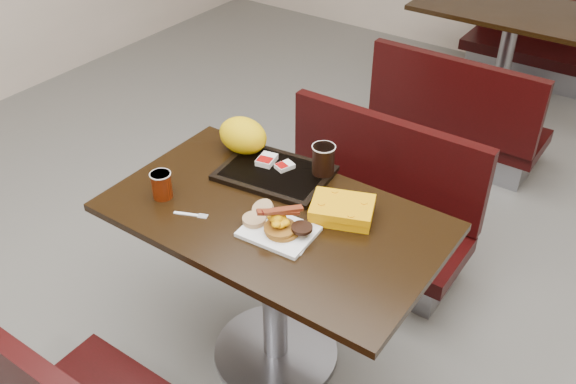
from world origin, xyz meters
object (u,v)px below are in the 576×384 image
Objects in this scene: hashbrown_sleeve_right at (285,166)px; clamshell at (342,210)px; bench_near_n at (363,205)px; tray at (275,173)px; fork at (186,214)px; coffee_cup_far at (323,160)px; table_far at (504,63)px; knife at (309,241)px; table_near at (275,290)px; bench_far_s at (463,106)px; coffee_cup_near at (162,185)px; pancake_stack at (282,229)px; bench_far_n at (536,33)px; paper_bag at (243,135)px; platter at (279,232)px; hashbrown_sleeve_left at (267,160)px.

clamshell is at bearing 1.11° from hashbrown_sleeve_right.
bench_near_n is 2.40× the size of tray.
coffee_cup_far is at bearing 37.41° from fork.
coffee_cup_far is (0.14, 0.06, 0.05)m from hashbrown_sleeve_right.
clamshell reaches higher than table_far.
knife is 2.35× the size of hashbrown_sleeve_right.
table_near is 2.88× the size of tray.
table_near is 1.20× the size of bench_far_s.
bench_near_n is at bearing 65.02° from coffee_cup_near.
pancake_stack reaches higher than table_near.
pancake_stack is (0.10, -1.98, 0.42)m from bench_far_s.
table_near is 0.60m from coffee_cup_near.
tray reaches higher than bench_far_n.
table_near is 0.47m from clamshell.
fork is at bearing -78.00° from paper_bag.
fork reaches higher than table_far.
paper_bag reaches higher than bench_far_s.
bench_near_n is 1.00× the size of bench_far_s.
table_near and table_far have the same top height.
bench_near_n is 4.16× the size of platter.
hashbrown_sleeve_right reaches higher than fork.
coffee_cup_near is 0.47× the size of clamshell.
tray is 0.20m from coffee_cup_far.
table_near is 9.64× the size of fork.
bench_near_n is 0.83× the size of table_far.
hashbrown_sleeve_right reaches higher than table_far.
tray reaches higher than table_near.
pancake_stack is 1.36× the size of hashbrown_sleeve_left.
clamshell is at bearing -26.25° from hashbrown_sleeve_left.
table_far is at bearing 81.81° from coffee_cup_near.
hashbrown_sleeve_left is 0.08m from hashbrown_sleeve_right.
platter is at bearing -80.78° from coffee_cup_far.
coffee_cup_near reaches higher than hashbrown_sleeve_left.
table_near is at bearing -90.00° from bench_far_n.
table_far reaches higher than bench_near_n.
fork is (0.14, -0.03, -0.05)m from coffee_cup_near.
table_far is 2.40m from paper_bag.
hashbrown_sleeve_right is at bearing 116.66° from table_near.
coffee_cup_near reaches higher than pancake_stack.
tray is 3.57× the size of coffee_cup_far.
coffee_cup_far reaches higher than pancake_stack.
hashbrown_sleeve_left is at bearing -14.81° from paper_bag.
hashbrown_sleeve_left is (-0.30, 0.31, 0.00)m from pancake_stack.
platter is at bearing -84.22° from bench_near_n.
bench_far_s is (0.00, 1.90, -0.02)m from table_near.
table_near is at bearing -42.96° from hashbrown_sleeve_right.
table_near is at bearing 12.33° from fork.
pancake_stack is at bearing -78.31° from coffee_cup_far.
tray is at bearing -148.28° from coffee_cup_far.
table_near reaches higher than bench_far_s.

